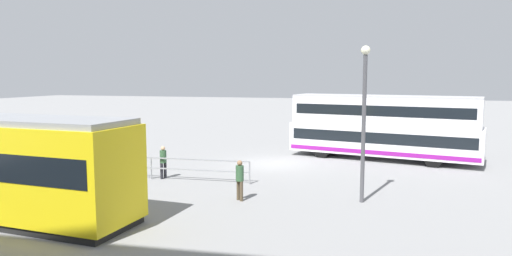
# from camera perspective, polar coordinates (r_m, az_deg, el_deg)

# --- Properties ---
(ground_plane) EXTENTS (160.00, 160.00, 0.00)m
(ground_plane) POSITION_cam_1_polar(r_m,az_deg,el_deg) (25.97, 2.22, -4.51)
(ground_plane) COLOR gray
(double_decker_bus) EXTENTS (11.29, 4.77, 3.85)m
(double_decker_bus) POSITION_cam_1_polar(r_m,az_deg,el_deg) (27.99, 15.70, 0.12)
(double_decker_bus) COLOR white
(double_decker_bus) RESTS_ON ground
(pedestrian_near_railing) EXTENTS (0.42, 0.42, 1.61)m
(pedestrian_near_railing) POSITION_cam_1_polar(r_m,az_deg,el_deg) (22.46, -11.64, -3.98)
(pedestrian_near_railing) COLOR black
(pedestrian_near_railing) RESTS_ON ground
(pedestrian_crossing) EXTENTS (0.45, 0.45, 1.64)m
(pedestrian_crossing) POSITION_cam_1_polar(r_m,az_deg,el_deg) (18.15, -2.06, -6.26)
(pedestrian_crossing) COLOR #4C3F2D
(pedestrian_crossing) RESTS_ON ground
(pedestrian_railing) EXTENTS (9.87, 0.61, 1.08)m
(pedestrian_railing) POSITION_cam_1_polar(r_m,az_deg,el_deg) (22.51, -13.11, -4.43)
(pedestrian_railing) COLOR gray
(pedestrian_railing) RESTS_ON ground
(info_sign) EXTENTS (0.89, 0.28, 2.34)m
(info_sign) POSITION_cam_1_polar(r_m,az_deg,el_deg) (24.31, -19.09, -1.82)
(info_sign) COLOR slate
(info_sign) RESTS_ON ground
(street_lamp) EXTENTS (0.36, 0.36, 6.13)m
(street_lamp) POSITION_cam_1_polar(r_m,az_deg,el_deg) (17.99, 13.48, 2.11)
(street_lamp) COLOR #4C4C51
(street_lamp) RESTS_ON ground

